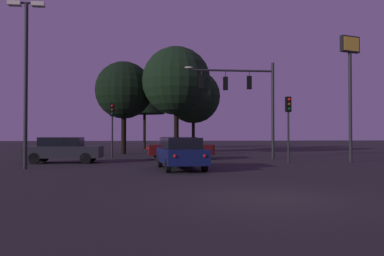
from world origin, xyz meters
TOP-DOWN VIEW (x-y plane):
  - ground_plane at (0.00, 24.50)m, footprint 168.00×168.00m
  - traffic_signal_mast_arm at (3.66, 15.85)m, footprint 6.18×0.43m
  - traffic_light_corner_left at (-5.41, 18.00)m, footprint 0.31×0.35m
  - traffic_light_corner_right at (5.32, 12.15)m, footprint 0.33×0.37m
  - car_nearside_lane at (-1.41, 8.65)m, footprint 2.18×4.73m
  - car_crossing_left at (-7.91, 13.77)m, footprint 4.52×2.03m
  - car_crossing_right at (-0.77, 16.23)m, footprint 4.51×2.10m
  - parking_lot_lamp_post at (-8.84, 9.64)m, footprint 1.70×0.36m
  - store_sign_illuminated at (9.39, 12.45)m, footprint 1.41×0.65m
  - tree_behind_sign at (-3.15, 37.57)m, footprint 5.04×5.04m
  - tree_left_far at (2.00, 30.76)m, footprint 5.71×5.71m
  - tree_center_horizon at (-0.49, 22.43)m, footprint 5.75×5.75m
  - tree_right_cluster at (-4.96, 24.57)m, footprint 5.04×5.04m

SIDE VIEW (x-z plane):
  - ground_plane at x=0.00m, z-range 0.00..0.00m
  - car_crossing_left at x=-7.91m, z-range 0.04..1.56m
  - car_crossing_right at x=-0.77m, z-range 0.04..1.56m
  - car_nearside_lane at x=-1.41m, z-range 0.04..1.56m
  - traffic_light_corner_left at x=-5.41m, z-range 0.83..4.71m
  - traffic_light_corner_right at x=5.32m, z-range 0.83..4.76m
  - traffic_signal_mast_arm at x=3.66m, z-range 1.30..7.94m
  - parking_lot_lamp_post at x=-8.84m, z-range 1.08..9.18m
  - tree_right_cluster at x=-4.96m, z-range 1.53..9.67m
  - store_sign_illuminated at x=9.39m, z-range 1.74..9.48m
  - tree_left_far at x=2.00m, z-range 1.45..10.09m
  - tree_center_horizon at x=-0.49m, z-range 1.66..10.75m
  - tree_behind_sign at x=-3.15m, z-range 2.12..11.67m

